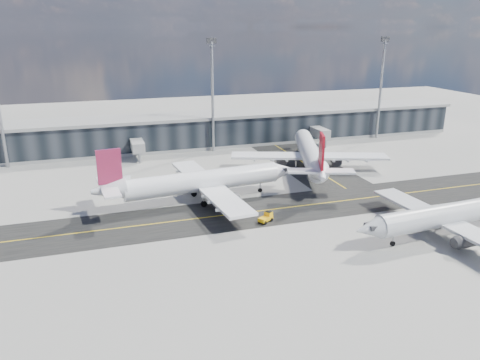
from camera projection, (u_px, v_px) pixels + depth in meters
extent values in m
plane|color=gray|center=(284.00, 217.00, 81.09)|extent=(300.00, 300.00, 0.00)
cube|color=black|center=(275.00, 209.00, 84.71)|extent=(180.00, 14.00, 0.02)
cube|color=black|center=(296.00, 158.00, 117.98)|extent=(14.00, 50.00, 0.02)
cube|color=yellow|center=(275.00, 209.00, 84.70)|extent=(180.00, 0.25, 0.01)
cube|color=yellow|center=(296.00, 158.00, 117.98)|extent=(0.25, 50.00, 0.01)
cube|color=black|center=(207.00, 131.00, 129.62)|extent=(150.00, 12.00, 8.00)
cube|color=gray|center=(207.00, 115.00, 128.25)|extent=(152.00, 13.00, 0.80)
cube|color=gray|center=(207.00, 143.00, 130.74)|extent=(150.00, 12.20, 0.80)
cube|color=gray|center=(137.00, 144.00, 116.73)|extent=(3.00, 10.00, 2.40)
cylinder|color=gray|center=(140.00, 158.00, 112.92)|extent=(0.60, 0.60, 2.40)
cube|color=gray|center=(318.00, 131.00, 131.24)|extent=(3.00, 10.00, 2.40)
cylinder|color=gray|center=(325.00, 143.00, 127.43)|extent=(0.60, 0.60, 2.40)
cylinder|color=gray|center=(213.00, 98.00, 120.17)|extent=(0.70, 0.70, 28.00)
cube|color=#2D2D30|center=(212.00, 41.00, 115.74)|extent=(2.50, 0.50, 1.40)
cylinder|color=gray|center=(381.00, 90.00, 134.67)|extent=(0.70, 0.70, 28.00)
cube|color=#2D2D30|center=(385.00, 39.00, 130.25)|extent=(2.50, 0.50, 1.40)
cylinder|color=white|center=(203.00, 181.00, 87.62)|extent=(29.94, 6.80, 3.96)
cone|color=white|center=(282.00, 170.00, 93.94)|extent=(5.31, 4.42, 3.96)
cone|color=white|center=(108.00, 190.00, 80.93)|extent=(6.29, 4.51, 3.96)
cube|color=white|center=(208.00, 185.00, 88.30)|extent=(8.16, 33.97, 0.49)
cylinder|color=#2D2D30|center=(203.00, 181.00, 94.19)|extent=(4.36, 2.67, 2.28)
cylinder|color=#2D2D30|center=(225.00, 200.00, 83.83)|extent=(4.36, 2.67, 2.28)
cube|color=silver|center=(203.00, 177.00, 93.95)|extent=(2.01, 0.58, 0.79)
cube|color=silver|center=(225.00, 196.00, 83.58)|extent=(2.01, 0.58, 0.79)
cube|color=#711C4A|center=(109.00, 167.00, 79.82)|extent=(4.18, 0.84, 6.14)
cube|color=white|center=(108.00, 187.00, 80.74)|extent=(3.90, 12.09, 0.35)
cube|color=#2D2D30|center=(280.00, 169.00, 93.63)|extent=(2.18, 2.36, 0.69)
cylinder|color=gray|center=(260.00, 187.00, 92.95)|extent=(0.26, 0.26, 1.98)
cylinder|color=black|center=(260.00, 190.00, 93.18)|extent=(0.92, 0.43, 0.89)
cylinder|color=black|center=(194.00, 194.00, 90.90)|extent=(1.13, 0.60, 1.09)
cylinder|color=black|center=(204.00, 204.00, 85.72)|extent=(1.13, 0.60, 1.09)
cylinder|color=white|center=(310.00, 153.00, 106.23)|extent=(14.47, 31.10, 4.20)
cone|color=white|center=(302.00, 135.00, 123.19)|extent=(5.71, 6.35, 4.20)
cone|color=white|center=(321.00, 174.00, 88.58)|extent=(6.06, 7.34, 4.20)
cube|color=white|center=(309.00, 156.00, 107.56)|extent=(35.41, 16.87, 0.53)
cylinder|color=#2D2D30|center=(281.00, 159.00, 109.10)|extent=(3.75, 4.96, 2.42)
cylinder|color=#2D2D30|center=(335.00, 160.00, 108.74)|extent=(3.75, 4.96, 2.42)
cube|color=silver|center=(281.00, 156.00, 108.83)|extent=(1.10, 2.12, 0.84)
cube|color=silver|center=(336.00, 156.00, 108.47)|extent=(1.10, 2.12, 0.84)
cube|color=#B40C1B|center=(322.00, 151.00, 87.71)|extent=(1.92, 4.32, 6.51)
cube|color=white|center=(321.00, 171.00, 88.39)|extent=(12.86, 6.98, 0.37)
cube|color=#2D2D30|center=(302.00, 134.00, 122.56)|extent=(2.88, 2.75, 0.74)
cylinder|color=gray|center=(304.00, 151.00, 119.12)|extent=(0.32, 0.32, 2.10)
cylinder|color=black|center=(304.00, 154.00, 119.36)|extent=(0.66, 1.01, 0.95)
cylinder|color=black|center=(296.00, 169.00, 106.46)|extent=(0.88, 1.26, 1.16)
cylinder|color=black|center=(323.00, 169.00, 106.28)|extent=(0.88, 1.26, 1.16)
cylinder|color=silver|center=(450.00, 214.00, 73.03)|extent=(26.74, 5.21, 3.54)
cone|color=silver|center=(370.00, 229.00, 67.82)|extent=(4.64, 3.81, 3.54)
cube|color=silver|center=(445.00, 220.00, 73.00)|extent=(6.32, 30.33, 0.44)
cylinder|color=#2D2D30|center=(467.00, 241.00, 68.30)|extent=(3.84, 2.27, 2.04)
cylinder|color=#2D2D30|center=(416.00, 215.00, 77.70)|extent=(3.84, 2.27, 2.04)
cube|color=silver|center=(467.00, 236.00, 68.08)|extent=(1.79, 0.47, 0.71)
cube|color=silver|center=(416.00, 211.00, 77.48)|extent=(1.79, 0.47, 0.71)
cube|color=#2D2D30|center=(373.00, 226.00, 67.86)|extent=(1.89, 2.06, 0.62)
cylinder|color=gray|center=(393.00, 240.00, 70.12)|extent=(0.23, 0.23, 1.77)
cylinder|color=black|center=(393.00, 244.00, 70.33)|extent=(0.82, 0.36, 0.80)
cylinder|color=black|center=(465.00, 238.00, 71.94)|extent=(1.00, 0.50, 0.97)
cylinder|color=black|center=(439.00, 225.00, 76.64)|extent=(1.00, 0.50, 0.97)
cube|color=#FFBA0D|center=(266.00, 218.00, 78.81)|extent=(2.96, 2.53, 0.63)
cube|color=#FFBA0D|center=(268.00, 214.00, 79.23)|extent=(1.47, 1.53, 0.81)
cube|color=black|center=(268.00, 212.00, 79.13)|extent=(1.37, 1.44, 0.23)
cylinder|color=black|center=(266.00, 218.00, 79.94)|extent=(0.65, 0.53, 0.63)
cylinder|color=black|center=(271.00, 220.00, 79.23)|extent=(0.65, 0.53, 0.63)
cylinder|color=black|center=(260.00, 221.00, 78.62)|extent=(0.65, 0.53, 0.63)
cylinder|color=black|center=(265.00, 223.00, 77.91)|extent=(0.65, 0.53, 0.63)
imported|color=white|center=(306.00, 150.00, 122.35)|extent=(2.68, 5.76, 1.60)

